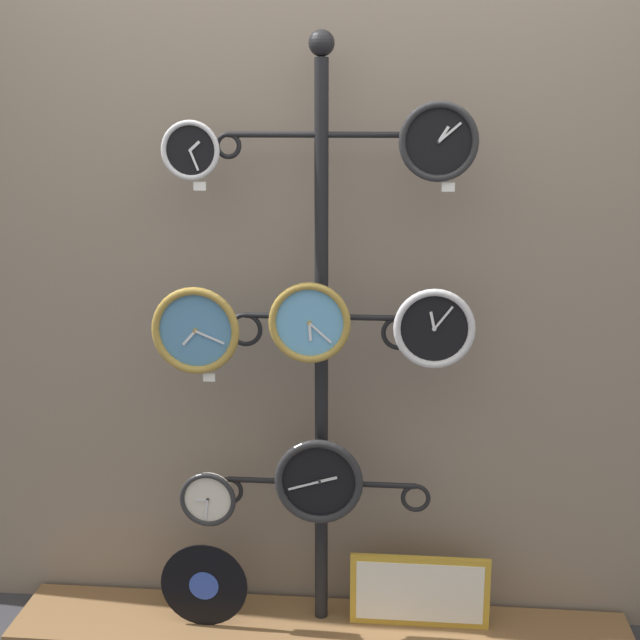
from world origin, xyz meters
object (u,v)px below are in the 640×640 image
object	(u,v)px
clock_top_left	(191,150)
vinyl_record	(204,585)
clock_middle_right	(434,328)
picture_frame	(420,591)
clock_middle_left	(196,330)
clock_top_right	(439,142)
clock_bottom_center	(319,481)
clock_bottom_left	(208,499)
display_stand	(321,416)
clock_middle_center	(310,323)

from	to	relation	value
clock_top_left	vinyl_record	world-z (taller)	clock_top_left
clock_middle_right	picture_frame	world-z (taller)	clock_middle_right
vinyl_record	clock_middle_right	bearing A→B (deg)	1.03
clock_top_left	clock_middle_left	distance (m)	0.58
clock_top_right	vinyl_record	world-z (taller)	clock_top_right
clock_bottom_center	clock_bottom_left	bearing A→B (deg)	179.40
clock_middle_right	display_stand	bearing A→B (deg)	167.04
clock_top_right	clock_middle_left	bearing A→B (deg)	-179.12
clock_middle_left	picture_frame	xyz separation A→B (m)	(0.75, 0.09, -0.95)
clock_top_right	clock_bottom_center	size ratio (longest dim) A/B	0.81
display_stand	clock_bottom_left	distance (m)	0.49
clock_bottom_center	vinyl_record	xyz separation A→B (m)	(-0.41, -0.01, -0.41)
display_stand	vinyl_record	world-z (taller)	display_stand
clock_top_left	clock_top_right	bearing A→B (deg)	-2.27
picture_frame	display_stand	bearing A→B (deg)	175.10
display_stand	clock_middle_right	size ratio (longest dim) A/B	7.95
clock_bottom_left	display_stand	bearing A→B (deg)	12.77
picture_frame	clock_middle_center	bearing A→B (deg)	-167.77
clock_bottom_left	clock_bottom_center	xyz separation A→B (m)	(0.38, -0.00, 0.08)
clock_middle_right	clock_bottom_center	world-z (taller)	clock_middle_right
clock_middle_center	clock_bottom_center	size ratio (longest dim) A/B	0.88
clock_top_left	clock_bottom_left	size ratio (longest dim) A/B	0.96
clock_top_right	clock_bottom_left	xyz separation A→B (m)	(-0.75, 0.02, -1.22)
picture_frame	clock_bottom_center	bearing A→B (deg)	-170.15
clock_middle_right	clock_bottom_left	distance (m)	0.98
clock_middle_center	vinyl_record	xyz separation A→B (m)	(-0.38, 0.01, -0.96)
clock_middle_center	picture_frame	distance (m)	1.06
display_stand	clock_bottom_center	distance (m)	0.22
display_stand	clock_middle_left	distance (m)	0.53
picture_frame	clock_top_right	bearing A→B (deg)	-77.50
picture_frame	clock_middle_right	bearing A→B (deg)	-68.94
clock_bottom_left	picture_frame	size ratio (longest dim) A/B	0.40
clock_top_left	vinyl_record	bearing A→B (deg)	-84.18
clock_top_left	clock_bottom_left	distance (m)	1.19
clock_top_left	clock_middle_center	distance (m)	0.67
display_stand	clock_middle_center	bearing A→B (deg)	-103.79
vinyl_record	picture_frame	bearing A→B (deg)	5.25
clock_middle_center	vinyl_record	distance (m)	1.04
clock_middle_right	vinyl_record	world-z (taller)	clock_middle_right
clock_top_right	clock_middle_left	world-z (taller)	clock_top_right
clock_top_right	clock_middle_right	distance (m)	0.59
clock_top_right	vinyl_record	bearing A→B (deg)	179.47
clock_top_right	clock_bottom_left	bearing A→B (deg)	178.51
display_stand	clock_bottom_left	xyz separation A→B (m)	(-0.39, -0.09, -0.29)
clock_middle_center	clock_top_left	bearing A→B (deg)	174.58
clock_middle_right	clock_bottom_center	bearing A→B (deg)	-179.15
display_stand	clock_bottom_center	xyz separation A→B (m)	(-0.00, -0.09, -0.20)
clock_top_left	picture_frame	distance (m)	1.71
vinyl_record	clock_bottom_center	bearing A→B (deg)	1.19
clock_bottom_left	picture_frame	xyz separation A→B (m)	(0.74, 0.06, -0.35)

